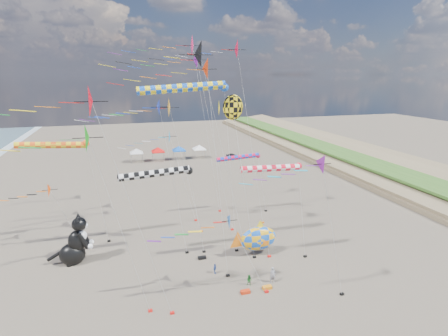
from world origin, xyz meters
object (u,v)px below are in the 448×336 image
at_px(parked_car, 232,156).
at_px(fish_inflatable, 258,238).
at_px(person_adult, 273,275).
at_px(child_green, 249,280).
at_px(cat_inflatable, 74,239).
at_px(child_blue, 215,269).

bearing_deg(parked_car, fish_inflatable, -173.06).
relative_size(person_adult, child_green, 1.48).
height_order(fish_inflatable, parked_car, fish_inflatable).
distance_m(person_adult, child_green, 2.40).
height_order(cat_inflatable, parked_car, cat_inflatable).
height_order(cat_inflatable, child_green, cat_inflatable).
distance_m(fish_inflatable, person_adult, 5.86).
relative_size(cat_inflatable, child_blue, 5.02).
xyz_separation_m(fish_inflatable, parked_car, (12.09, 46.67, -1.43)).
relative_size(fish_inflatable, child_green, 5.09).
relative_size(person_adult, child_blue, 1.50).
height_order(person_adult, parked_car, person_adult).
xyz_separation_m(person_adult, child_blue, (-5.05, 3.23, -0.28)).
bearing_deg(child_blue, cat_inflatable, 101.55).
distance_m(cat_inflatable, person_adult, 21.51).
relative_size(person_adult, parked_car, 0.52).
bearing_deg(fish_inflatable, parked_car, 75.48).
distance_m(person_adult, child_blue, 6.00).
xyz_separation_m(cat_inflatable, child_blue, (14.02, -6.53, -2.23)).
bearing_deg(child_blue, fish_inflatable, -30.04).
relative_size(cat_inflatable, fish_inflatable, 0.97).
bearing_deg(cat_inflatable, parked_car, 56.09).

